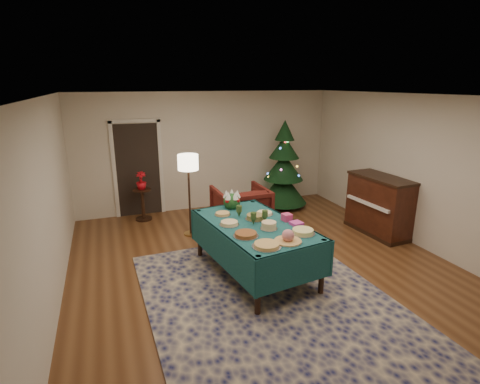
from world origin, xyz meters
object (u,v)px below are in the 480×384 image
object	(u,v)px
armchair	(241,207)
floor_lamp	(188,167)
gift_box	(287,217)
piano	(379,206)
buffet_table	(255,234)
side_table	(143,205)
christmas_tree	(284,169)
potted_plant	(141,184)

from	to	relation	value
armchair	floor_lamp	world-z (taller)	floor_lamp
gift_box	piano	distance (m)	2.54
buffet_table	side_table	size ratio (longest dim) A/B	3.32
side_table	piano	distance (m)	4.89
side_table	christmas_tree	xyz separation A→B (m)	(3.26, -0.19, 0.59)
gift_box	floor_lamp	world-z (taller)	floor_lamp
armchair	side_table	bearing A→B (deg)	-38.81
gift_box	side_table	xyz separation A→B (m)	(-1.88, 3.10, -0.55)
floor_lamp	piano	xyz separation A→B (m)	(3.51, -1.18, -0.79)
floor_lamp	side_table	world-z (taller)	floor_lamp
gift_box	armchair	distance (m)	1.79
side_table	piano	size ratio (longest dim) A/B	0.50
armchair	side_table	distance (m)	2.23
gift_box	potted_plant	world-z (taller)	gift_box
piano	christmas_tree	bearing A→B (deg)	115.49
buffet_table	piano	distance (m)	3.00
floor_lamp	buffet_table	bearing A→B (deg)	-72.64
armchair	christmas_tree	world-z (taller)	christmas_tree
buffet_table	floor_lamp	world-z (taller)	floor_lamp
buffet_table	floor_lamp	size ratio (longest dim) A/B	1.44
buffet_table	potted_plant	distance (m)	3.35
armchair	gift_box	bearing A→B (deg)	92.31
armchair	floor_lamp	size ratio (longest dim) A/B	0.64
christmas_tree	armchair	bearing A→B (deg)	-142.42
gift_box	potted_plant	distance (m)	3.62
gift_box	christmas_tree	size ratio (longest dim) A/B	0.06
gift_box	side_table	distance (m)	3.66
buffet_table	floor_lamp	distance (m)	2.10
piano	buffet_table	bearing A→B (deg)	-166.36
floor_lamp	christmas_tree	size ratio (longest dim) A/B	0.77
gift_box	piano	size ratio (longest dim) A/B	0.10
floor_lamp	potted_plant	size ratio (longest dim) A/B	4.19
armchair	potted_plant	xyz separation A→B (m)	(-1.77, 1.35, 0.29)
buffet_table	side_table	distance (m)	3.36
christmas_tree	potted_plant	bearing A→B (deg)	176.62
armchair	buffet_table	bearing A→B (deg)	75.50
side_table	christmas_tree	size ratio (longest dim) A/B	0.33
piano	gift_box	bearing A→B (deg)	-162.62
buffet_table	floor_lamp	bearing A→B (deg)	107.36
buffet_table	potted_plant	xyz separation A→B (m)	(-1.37, 3.05, 0.13)
gift_box	christmas_tree	xyz separation A→B (m)	(1.38, 2.90, 0.04)
gift_box	potted_plant	xyz separation A→B (m)	(-1.88, 3.10, -0.09)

